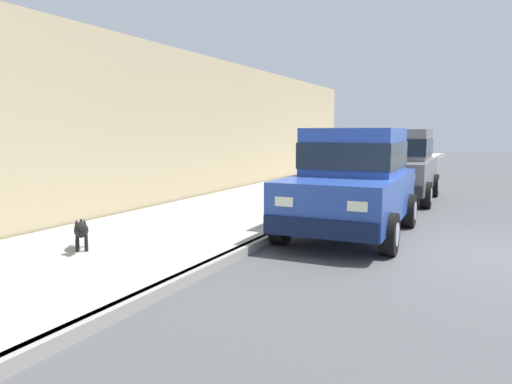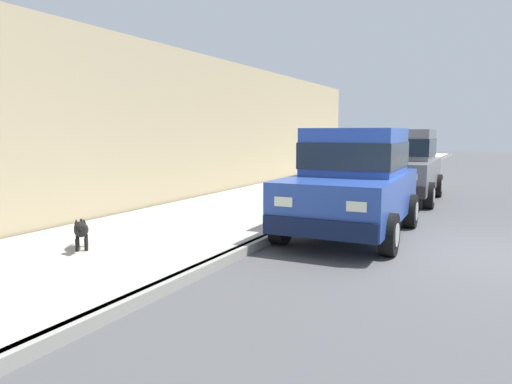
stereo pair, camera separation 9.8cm
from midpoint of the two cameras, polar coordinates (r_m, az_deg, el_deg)
ground_plane at (r=7.93m, az=25.40°, el=-6.73°), size 80.00×80.00×0.00m
curb at (r=8.56m, az=3.43°, el=-4.56°), size 0.16×64.00×0.14m
sidewalk at (r=9.39m, az=-6.76°, el=-3.53°), size 3.60×64.00×0.14m
car_blue_hatchback at (r=8.55m, az=11.20°, el=1.46°), size 2.04×3.85×1.88m
car_grey_hatchback at (r=13.24m, az=16.50°, el=3.31°), size 2.03×3.84×1.88m
dog_black at (r=7.20m, az=-20.65°, el=-4.36°), size 0.58×0.56×0.49m
building_facade at (r=14.20m, az=-3.92°, el=7.59°), size 0.50×20.00×3.81m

